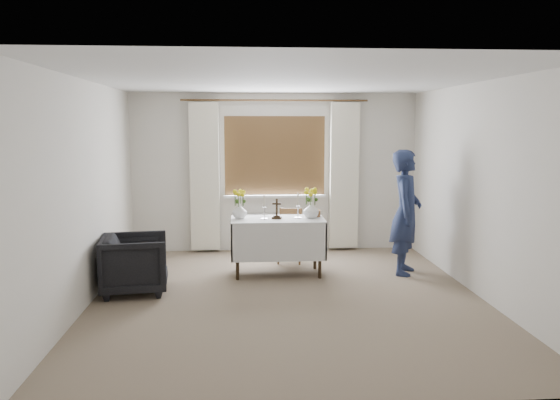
# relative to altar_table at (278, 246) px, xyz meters

# --- Properties ---
(ground) EXTENTS (5.00, 5.00, 0.00)m
(ground) POSITION_rel_altar_table_xyz_m (0.05, -1.03, -0.38)
(ground) COLOR #827059
(ground) RESTS_ON ground
(altar_table) EXTENTS (1.24, 0.64, 0.76)m
(altar_table) POSITION_rel_altar_table_xyz_m (0.00, 0.00, 0.00)
(altar_table) COLOR silver
(altar_table) RESTS_ON ground
(wooden_chair) EXTENTS (0.42, 0.42, 0.78)m
(wooden_chair) POSITION_rel_altar_table_xyz_m (0.22, 0.65, 0.01)
(wooden_chair) COLOR brown
(wooden_chair) RESTS_ON ground
(armchair) EXTENTS (0.86, 0.84, 0.70)m
(armchair) POSITION_rel_altar_table_xyz_m (-1.76, -0.68, -0.03)
(armchair) COLOR black
(armchair) RESTS_ON ground
(person) EXTENTS (0.61, 0.72, 1.68)m
(person) POSITION_rel_altar_table_xyz_m (1.72, -0.07, 0.46)
(person) COLOR navy
(person) RESTS_ON ground
(radiator) EXTENTS (1.10, 0.10, 0.60)m
(radiator) POSITION_rel_altar_table_xyz_m (0.05, 1.39, -0.08)
(radiator) COLOR white
(radiator) RESTS_ON ground
(wooden_cross) EXTENTS (0.14, 0.12, 0.27)m
(wooden_cross) POSITION_rel_altar_table_xyz_m (-0.01, -0.01, 0.52)
(wooden_cross) COLOR black
(wooden_cross) RESTS_ON altar_table
(candlestick_left) EXTENTS (0.11, 0.11, 0.33)m
(candlestick_left) POSITION_rel_altar_table_xyz_m (-0.18, -0.03, 0.54)
(candlestick_left) COLOR silver
(candlestick_left) RESTS_ON altar_table
(candlestick_right) EXTENTS (0.13, 0.13, 0.34)m
(candlestick_right) POSITION_rel_altar_table_xyz_m (0.27, 0.02, 0.55)
(candlestick_right) COLOR silver
(candlestick_right) RESTS_ON altar_table
(flower_vase_left) EXTENTS (0.20, 0.20, 0.20)m
(flower_vase_left) POSITION_rel_altar_table_xyz_m (-0.51, 0.04, 0.48)
(flower_vase_left) COLOR white
(flower_vase_left) RESTS_ON altar_table
(flower_vase_right) EXTENTS (0.21, 0.21, 0.22)m
(flower_vase_right) POSITION_rel_altar_table_xyz_m (0.45, 0.00, 0.49)
(flower_vase_right) COLOR white
(flower_vase_right) RESTS_ON altar_table
(wicker_basket) EXTENTS (0.27, 0.27, 0.08)m
(wicker_basket) POSITION_rel_altar_table_xyz_m (0.49, 0.16, 0.42)
(wicker_basket) COLOR brown
(wicker_basket) RESTS_ON altar_table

